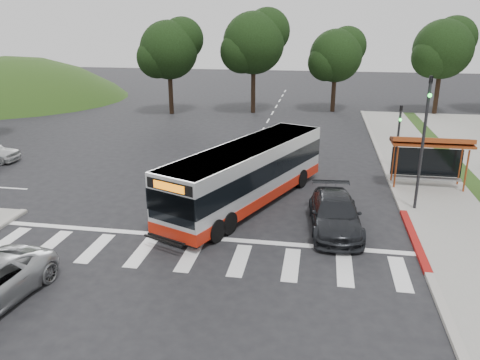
# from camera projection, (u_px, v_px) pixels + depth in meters

# --- Properties ---
(ground) EXTENTS (140.00, 140.00, 0.00)m
(ground) POSITION_uv_depth(u_px,v_px,m) (217.00, 209.00, 23.16)
(ground) COLOR black
(ground) RESTS_ON ground
(sidewalk_east) EXTENTS (4.00, 40.00, 0.12)m
(sidewalk_east) POSITION_uv_depth(u_px,v_px,m) (419.00, 171.00, 28.83)
(sidewalk_east) COLOR gray
(sidewalk_east) RESTS_ON ground
(curb_east) EXTENTS (0.30, 40.00, 0.15)m
(curb_east) POSITION_uv_depth(u_px,v_px,m) (386.00, 169.00, 29.15)
(curb_east) COLOR #9E9991
(curb_east) RESTS_ON ground
(curb_east_red) EXTENTS (0.32, 6.00, 0.15)m
(curb_east_red) POSITION_uv_depth(u_px,v_px,m) (414.00, 239.00, 19.82)
(curb_east_red) COLOR maroon
(curb_east_red) RESTS_ON ground
(hillside_nw) EXTENTS (44.00, 44.00, 10.00)m
(hillside_nw) POSITION_uv_depth(u_px,v_px,m) (12.00, 99.00, 56.32)
(hillside_nw) COLOR #284516
(hillside_nw) RESTS_ON ground
(crosswalk_ladder) EXTENTS (18.00, 2.60, 0.01)m
(crosswalk_ladder) POSITION_uv_depth(u_px,v_px,m) (190.00, 256.00, 18.49)
(crosswalk_ladder) COLOR silver
(crosswalk_ladder) RESTS_ON ground
(bus_shelter) EXTENTS (4.20, 1.60, 2.86)m
(bus_shelter) POSITION_uv_depth(u_px,v_px,m) (431.00, 147.00, 25.42)
(bus_shelter) COLOR #8F3B17
(bus_shelter) RESTS_ON sidewalk_east
(traffic_signal_ne_tall) EXTENTS (0.18, 0.37, 6.50)m
(traffic_signal_ne_tall) POSITION_uv_depth(u_px,v_px,m) (424.00, 133.00, 21.76)
(traffic_signal_ne_tall) COLOR black
(traffic_signal_ne_tall) RESTS_ON ground
(traffic_signal_ne_short) EXTENTS (0.18, 0.37, 4.00)m
(traffic_signal_ne_short) POSITION_uv_depth(u_px,v_px,m) (399.00, 130.00, 28.73)
(traffic_signal_ne_short) COLOR black
(traffic_signal_ne_short) RESTS_ON ground
(tree_ne_a) EXTENTS (6.16, 5.74, 9.30)m
(tree_ne_a) POSITION_uv_depth(u_px,v_px,m) (444.00, 48.00, 44.69)
(tree_ne_a) COLOR black
(tree_ne_a) RESTS_ON parking_lot
(tree_north_a) EXTENTS (6.60, 6.15, 10.17)m
(tree_north_a) POSITION_uv_depth(u_px,v_px,m) (255.00, 42.00, 45.57)
(tree_north_a) COLOR black
(tree_north_a) RESTS_ON ground
(tree_north_b) EXTENTS (5.72, 5.33, 8.43)m
(tree_north_b) POSITION_uv_depth(u_px,v_px,m) (337.00, 55.00, 46.54)
(tree_north_b) COLOR black
(tree_north_b) RESTS_ON ground
(tree_north_c) EXTENTS (6.16, 5.74, 9.30)m
(tree_north_c) POSITION_uv_depth(u_px,v_px,m) (170.00, 49.00, 45.19)
(tree_north_c) COLOR black
(tree_north_c) RESTS_ON ground
(transit_bus) EXTENTS (6.90, 11.77, 3.02)m
(transit_bus) POSITION_uv_depth(u_px,v_px,m) (248.00, 175.00, 23.37)
(transit_bus) COLOR silver
(transit_bus) RESTS_ON ground
(pedestrian) EXTENTS (0.74, 0.53, 1.91)m
(pedestrian) POSITION_uv_depth(u_px,v_px,m) (163.00, 214.00, 20.12)
(pedestrian) COLOR white
(pedestrian) RESTS_ON ground
(dark_sedan) EXTENTS (2.53, 5.37, 1.52)m
(dark_sedan) POSITION_uv_depth(u_px,v_px,m) (335.00, 214.00, 20.63)
(dark_sedan) COLOR black
(dark_sedan) RESTS_ON ground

